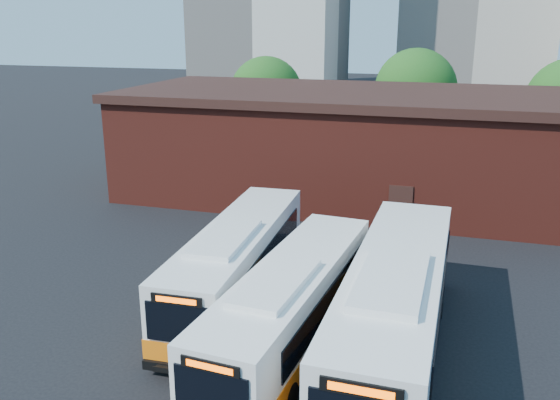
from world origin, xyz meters
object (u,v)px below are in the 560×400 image
(bus_mideast, at_px, (291,311))
(transit_worker, at_px, (285,375))
(bus_midwest, at_px, (238,266))
(bus_east, at_px, (395,314))

(bus_mideast, bearing_deg, transit_worker, -73.21)
(bus_midwest, relative_size, bus_mideast, 1.02)
(bus_east, distance_m, transit_worker, 4.17)
(bus_midwest, bearing_deg, transit_worker, -60.68)
(bus_midwest, relative_size, transit_worker, 6.46)
(bus_mideast, bearing_deg, bus_east, 11.39)
(bus_mideast, xyz_separation_m, transit_worker, (0.59, -2.77, -0.50))
(bus_midwest, bearing_deg, bus_mideast, -47.34)
(bus_midwest, xyz_separation_m, transit_worker, (3.52, -5.70, -0.53))
(bus_mideast, relative_size, transit_worker, 6.36)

